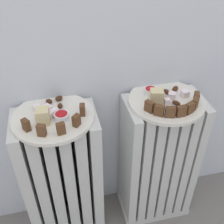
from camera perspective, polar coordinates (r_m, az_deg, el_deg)
The scene contains 35 objects.
radiator_left at distance 1.11m, azimuth -9.99°, elevation -13.43°, with size 0.29×0.18×0.59m.
radiator_right at distance 1.17m, azimuth 9.39°, elevation -10.11°, with size 0.29×0.18×0.59m.
plate_left at distance 0.90m, azimuth -12.03°, elevation -0.98°, with size 0.26×0.26×0.01m, color silver.
plate_right at distance 0.97m, azimuth 11.17°, elevation 2.23°, with size 0.26×0.26×0.01m, color silver.
dark_cake_slice_left_0 at distance 0.85m, azimuth -17.27°, elevation -2.57°, with size 0.02×0.02×0.04m, color #56351E.
dark_cake_slice_left_1 at distance 0.82m, azimuth -14.33°, elevation -3.68°, with size 0.02×0.02×0.04m, color #56351E.
dark_cake_slice_left_2 at distance 0.81m, azimuth -10.47°, elevation -3.37°, with size 0.02×0.02×0.04m, color #56351E.
dark_cake_slice_left_3 at distance 0.83m, azimuth -7.34°, elevation -1.74°, with size 0.02×0.02×0.04m, color #56351E.
dark_cake_slice_left_4 at distance 0.87m, azimuth -6.10°, elevation 0.46°, with size 0.02×0.02×0.04m, color #56351E.
marble_cake_slice_left_0 at distance 0.86m, azimuth -14.03°, elevation -0.84°, with size 0.04×0.04×0.05m, color beige.
turkish_delight_left_0 at distance 0.88m, azimuth -12.57°, elevation -0.48°, with size 0.02×0.02×0.02m, color white.
turkish_delight_left_1 at distance 0.92m, azimuth -15.16°, elevation 0.71°, with size 0.02×0.02×0.02m, color white.
turkish_delight_left_2 at distance 0.90m, azimuth -11.60°, elevation 0.18°, with size 0.02×0.02×0.02m, color white.
turkish_delight_left_3 at distance 0.90m, azimuth -13.14°, elevation 0.52°, with size 0.03×0.03×0.03m, color white.
medjool_date_left_0 at distance 0.95m, azimuth -12.84°, elevation 2.16°, with size 0.02×0.02×0.01m, color #3D1E0F.
medjool_date_left_1 at distance 0.92m, azimuth -10.64°, elevation 1.25°, with size 0.02×0.02×0.02m, color #3D1E0F.
medjool_date_left_2 at distance 0.95m, azimuth -10.87°, elevation 2.77°, with size 0.03×0.02×0.02m, color #3D1E0F.
jam_bowl_left at distance 0.87m, azimuth -10.34°, elevation -0.81°, with size 0.05×0.05×0.02m.
dark_cake_slice_right_0 at distance 0.89m, azimuth 7.71°, elevation 1.11°, with size 0.03×0.02×0.04m, color #56351E.
dark_cake_slice_right_1 at distance 0.88m, azimuth 9.67°, elevation 0.33°, with size 0.03×0.02×0.04m, color #56351E.
dark_cake_slice_right_2 at distance 0.88m, azimuth 11.90°, elevation -0.01°, with size 0.03×0.02×0.04m, color #56351E.
dark_cake_slice_right_3 at distance 0.89m, azimuth 14.02°, elevation 0.15°, with size 0.03×0.02×0.04m, color #56351E.
dark_cake_slice_right_4 at distance 0.91m, azimuth 15.70°, elevation 0.75°, with size 0.03×0.02×0.04m, color #56351E.
dark_cake_slice_right_5 at distance 0.93m, azimuth 16.72°, elevation 1.69°, with size 0.03×0.02×0.04m, color #56351E.
dark_cake_slice_right_6 at distance 0.96m, azimuth 16.97°, elevation 2.80°, with size 0.03×0.02×0.04m, color #56351E.
marble_cake_slice_right_0 at distance 0.93m, azimuth 9.13°, elevation 3.19°, with size 0.04×0.04×0.05m, color beige.
turkish_delight_right_0 at distance 0.99m, azimuth 14.73°, elevation 3.66°, with size 0.02×0.02×0.02m, color white.
turkish_delight_right_1 at distance 0.97m, azimuth 12.19°, elevation 3.28°, with size 0.02×0.02×0.02m, color white.
turkish_delight_right_2 at distance 0.94m, azimuth 11.26°, elevation 2.18°, with size 0.02×0.02×0.02m, color white.
medjool_date_right_0 at distance 0.99m, azimuth 11.19°, elevation 4.12°, with size 0.03×0.01×0.02m, color #3D1E0F.
medjool_date_right_1 at distance 0.94m, azimuth 13.09°, elevation 1.78°, with size 0.03×0.02×0.02m, color #3D1E0F.
medjool_date_right_2 at distance 0.91m, azimuth 9.88°, elevation 0.96°, with size 0.03×0.02×0.02m, color #3D1E0F.
medjool_date_right_3 at distance 1.01m, azimuth 12.88°, elevation 4.70°, with size 0.03×0.02×0.02m, color #3D1E0F.
jam_bowl_right at distance 0.98m, azimuth 7.93°, elevation 4.33°, with size 0.05×0.05×0.02m.
fork at distance 0.96m, azimuth 11.50°, elevation 2.21°, with size 0.05×0.10×0.00m.
Camera 1 is at (-0.17, -0.43, 1.14)m, focal length 44.45 mm.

